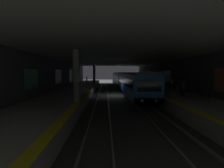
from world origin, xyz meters
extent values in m
plane|color=#383A38|center=(0.00, 0.00, 0.00)|extent=(120.00, 120.00, 0.00)
cube|color=gray|center=(0.00, -2.92, 0.08)|extent=(60.00, 0.09, 0.16)
cube|color=gray|center=(0.00, -1.48, 0.08)|extent=(60.00, 0.09, 0.16)
cube|color=gray|center=(0.00, 1.48, 0.08)|extent=(60.00, 0.09, 0.16)
cube|color=gray|center=(0.00, 2.92, 0.08)|extent=(60.00, 0.09, 0.16)
cube|color=#A8A59E|center=(0.00, -6.55, 0.53)|extent=(60.00, 5.30, 1.05)
cube|color=yellow|center=(0.00, -4.20, 1.05)|extent=(60.00, 0.60, 0.01)
cube|color=#A8A59E|center=(0.00, 6.55, 0.53)|extent=(60.00, 5.30, 1.05)
cube|color=yellow|center=(0.00, 4.20, 1.05)|extent=(60.00, 0.60, 0.01)
cube|color=#56565B|center=(0.00, -9.45, 2.80)|extent=(60.00, 0.50, 5.60)
cube|color=orange|center=(-11.38, -9.17, 2.95)|extent=(2.69, 0.06, 2.30)
cube|color=#4CA566|center=(3.52, -9.17, 2.95)|extent=(3.55, 0.06, 2.00)
cube|color=#BF4C8C|center=(16.72, -9.17, 2.95)|extent=(3.26, 0.06, 1.95)
cube|color=#56565B|center=(0.00, 9.45, 2.80)|extent=(60.00, 0.50, 5.60)
cube|color=#4CA566|center=(-9.62, 9.17, 2.95)|extent=(3.10, 0.06, 1.95)
cube|color=orange|center=(0.19, 9.17, 2.95)|extent=(3.28, 0.06, 2.20)
cube|color=#4CA566|center=(9.76, 9.17, 2.95)|extent=(3.23, 0.06, 2.51)
cube|color=#BF4C8C|center=(20.86, 9.17, 2.95)|extent=(2.49, 0.06, 2.09)
cube|color=beige|center=(0.00, 0.00, 5.80)|extent=(60.00, 19.40, 0.40)
cylinder|color=gray|center=(-11.93, 4.35, 3.33)|extent=(0.56, 0.56, 4.55)
cylinder|color=gray|center=(11.65, 4.35, 3.33)|extent=(0.56, 0.56, 4.55)
cube|color=#19569E|center=(-2.23, -2.20, 2.06)|extent=(18.61, 2.80, 2.70)
cube|color=navy|center=(-2.23, -2.20, 0.99)|extent=(18.61, 2.82, 0.56)
cube|color=black|center=(-2.23, -2.20, 2.41)|extent=(17.12, 2.83, 0.90)
cube|color=#47474C|center=(-2.23, -2.20, 3.53)|extent=(18.24, 2.58, 0.24)
cube|color=black|center=(-7.34, -2.20, 0.54)|extent=(2.20, 1.64, 0.76)
cube|color=black|center=(2.89, -2.20, 0.54)|extent=(2.20, 1.64, 0.76)
cube|color=black|center=(-11.55, -2.20, 2.41)|extent=(0.04, 2.24, 1.10)
cylinder|color=silver|center=(-11.55, -2.85, 1.06)|extent=(0.04, 0.24, 0.24)
cylinder|color=silver|center=(-11.55, -1.55, 1.06)|extent=(0.04, 0.24, 0.24)
cube|color=#19569E|center=(16.98, -2.20, 2.06)|extent=(18.61, 2.80, 2.70)
cube|color=navy|center=(16.98, -2.20, 0.99)|extent=(18.61, 2.82, 0.56)
cube|color=black|center=(16.98, -2.20, 2.41)|extent=(17.12, 2.83, 0.90)
cube|color=#47474C|center=(16.98, -2.20, 3.53)|extent=(18.24, 2.58, 0.24)
cube|color=black|center=(11.86, -2.20, 0.54)|extent=(2.20, 1.64, 0.76)
cube|color=black|center=(22.10, -2.20, 0.54)|extent=(2.20, 1.64, 0.76)
cube|color=#19569E|center=(36.19, -2.20, 2.06)|extent=(18.61, 2.80, 2.70)
cube|color=navy|center=(36.19, -2.20, 0.99)|extent=(18.61, 2.82, 0.56)
cube|color=black|center=(36.19, -2.20, 2.41)|extent=(17.12, 2.83, 0.90)
cube|color=#47474C|center=(36.19, -2.20, 3.53)|extent=(18.24, 2.58, 0.24)
cube|color=black|center=(31.07, -2.20, 0.54)|extent=(2.20, 1.64, 0.76)
cube|color=black|center=(41.31, -2.20, 0.54)|extent=(2.20, 1.64, 0.76)
cylinder|color=#262628|center=(-10.40, -8.45, 1.26)|extent=(0.08, 0.08, 0.42)
cylinder|color=#262628|center=(-9.04, -8.45, 1.26)|extent=(0.08, 0.08, 0.42)
cube|color=#4C4C51|center=(-9.72, -8.45, 1.51)|extent=(1.70, 0.44, 0.08)
cube|color=#4C4C51|center=(-9.72, -8.67, 1.71)|extent=(1.70, 0.06, 0.40)
cylinder|color=#262628|center=(14.52, -8.45, 1.26)|extent=(0.08, 0.08, 0.42)
cylinder|color=#262628|center=(15.88, -8.45, 1.26)|extent=(0.08, 0.08, 0.42)
cube|color=#4C4C51|center=(15.20, -8.45, 1.51)|extent=(1.70, 0.44, 0.08)
cube|color=#4C4C51|center=(15.20, -8.67, 1.71)|extent=(1.70, 0.06, 0.40)
cylinder|color=#262628|center=(-6.94, 8.45, 1.26)|extent=(0.08, 0.08, 0.42)
cylinder|color=#262628|center=(-5.58, 8.45, 1.26)|extent=(0.08, 0.08, 0.42)
cube|color=#4C4C51|center=(-6.26, 8.45, 1.51)|extent=(1.70, 0.44, 0.08)
cube|color=#4C4C51|center=(-6.26, 8.67, 1.71)|extent=(1.70, 0.06, 0.40)
cylinder|color=#262628|center=(2.92, 8.45, 1.26)|extent=(0.08, 0.08, 0.42)
cylinder|color=#262628|center=(4.28, 8.45, 1.26)|extent=(0.08, 0.08, 0.42)
cube|color=#4C4C51|center=(3.60, 8.45, 1.51)|extent=(1.70, 0.44, 0.08)
cube|color=#4C4C51|center=(3.60, 8.67, 1.71)|extent=(1.70, 0.06, 0.40)
cylinder|color=#262628|center=(6.13, 8.45, 1.26)|extent=(0.08, 0.08, 0.42)
cylinder|color=#262628|center=(7.49, 8.45, 1.26)|extent=(0.08, 0.08, 0.42)
cube|color=#4C4C51|center=(6.81, 8.45, 1.51)|extent=(1.70, 0.44, 0.08)
cube|color=#4C4C51|center=(6.81, 8.67, 1.71)|extent=(1.70, 0.06, 0.40)
cylinder|color=black|center=(-8.99, -6.49, 1.44)|extent=(0.16, 0.16, 0.78)
cylinder|color=black|center=(-8.79, -6.49, 1.44)|extent=(0.16, 0.16, 0.78)
cube|color=#2D754C|center=(-8.89, -6.49, 2.11)|extent=(0.36, 0.22, 0.56)
cylinder|color=#2D754C|center=(-9.14, -6.49, 2.06)|extent=(0.10, 0.10, 0.53)
cylinder|color=#2D754C|center=(-8.64, -6.49, 2.06)|extent=(0.10, 0.10, 0.53)
sphere|color=tan|center=(-8.89, -6.49, 2.50)|extent=(0.21, 0.21, 0.21)
cylinder|color=#333333|center=(1.88, -7.76, 1.45)|extent=(0.16, 0.16, 0.80)
cylinder|color=#333333|center=(2.08, -7.76, 1.45)|extent=(0.16, 0.16, 0.80)
cube|color=#333338|center=(1.98, -7.76, 2.14)|extent=(0.36, 0.22, 0.57)
cylinder|color=#333338|center=(1.73, -7.76, 2.09)|extent=(0.10, 0.10, 0.54)
cylinder|color=#333338|center=(2.23, -7.76, 2.09)|extent=(0.10, 0.10, 0.54)
sphere|color=tan|center=(1.98, -7.76, 2.53)|extent=(0.22, 0.22, 0.22)
cylinder|color=#383838|center=(-1.23, -8.35, 1.47)|extent=(0.16, 0.16, 0.85)
cylinder|color=#383838|center=(-1.03, -8.35, 1.47)|extent=(0.16, 0.16, 0.85)
cube|color=beige|center=(-1.13, -8.35, 2.20)|extent=(0.36, 0.22, 0.60)
cylinder|color=beige|center=(-1.38, -8.35, 2.15)|extent=(0.10, 0.10, 0.57)
cylinder|color=beige|center=(-0.88, -8.35, 2.15)|extent=(0.10, 0.10, 0.57)
sphere|color=tan|center=(-1.13, -8.35, 2.62)|extent=(0.23, 0.23, 0.23)
cylinder|color=#262626|center=(10.91, 5.92, 1.48)|extent=(0.16, 0.16, 0.85)
cylinder|color=#262626|center=(11.11, 5.92, 1.48)|extent=(0.16, 0.16, 0.85)
cube|color=beige|center=(11.01, 5.92, 2.20)|extent=(0.36, 0.22, 0.60)
cylinder|color=beige|center=(10.76, 5.92, 2.15)|extent=(0.10, 0.10, 0.57)
cylinder|color=beige|center=(11.26, 5.92, 2.15)|extent=(0.10, 0.10, 0.57)
sphere|color=tan|center=(11.01, 5.92, 2.62)|extent=(0.23, 0.23, 0.23)
cube|color=navy|center=(4.01, -8.44, 1.39)|extent=(0.34, 0.26, 0.69)
cylinder|color=#333333|center=(4.01, -8.44, 1.89)|extent=(0.02, 0.02, 0.30)
cube|color=maroon|center=(7.44, -6.85, 1.25)|extent=(0.30, 0.20, 0.40)
cylinder|color=#595B5E|center=(-4.32, -7.80, 1.48)|extent=(0.44, 0.44, 0.85)
camera|label=1|loc=(-27.09, 1.79, 3.64)|focal=27.74mm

